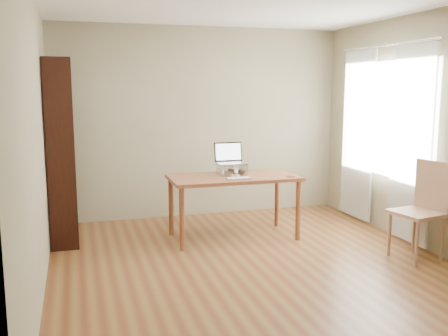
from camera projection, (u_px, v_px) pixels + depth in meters
The scene contains 10 objects.
room at pixel (261, 138), 4.79m from camera, with size 4.04×4.54×2.64m.
bookshelf at pixel (62, 152), 5.76m from camera, with size 0.30×0.90×2.10m.
curtains at pixel (382, 138), 6.09m from camera, with size 0.03×1.90×2.25m.
desk at pixel (234, 183), 5.90m from camera, with size 1.51×0.76×0.75m.
laptop_stand at pixel (232, 168), 5.94m from camera, with size 0.32×0.25×0.13m.
laptop at pixel (230, 158), 5.98m from camera, with size 0.34×0.29×0.24m.
keyboard at pixel (239, 178), 5.67m from camera, with size 0.28×0.13×0.02m.
coaster at pixel (291, 176), 5.83m from camera, with size 0.10×0.10×0.01m, color brown.
cat at pixel (231, 169), 5.98m from camera, with size 0.25×0.49×0.16m.
chair at pixel (424, 206), 5.21m from camera, with size 0.53×0.53×1.02m.
Camera 1 is at (-1.68, -4.46, 1.78)m, focal length 40.00 mm.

